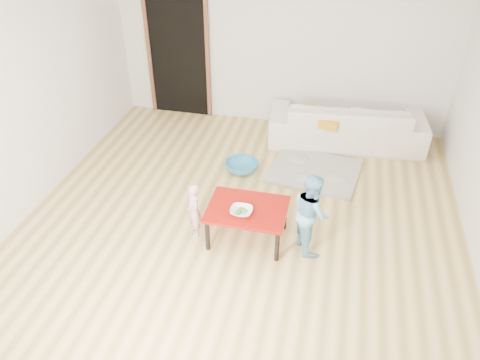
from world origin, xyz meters
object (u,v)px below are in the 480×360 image
(child_pink, at_px, (194,210))
(sofa, at_px, (347,123))
(red_table, at_px, (247,223))
(child_blue, at_px, (311,213))
(bowl, at_px, (241,211))
(basin, at_px, (242,166))

(child_pink, bearing_deg, sofa, 114.16)
(red_table, relative_size, child_blue, 0.93)
(red_table, bearing_deg, bowl, -111.15)
(sofa, bearing_deg, child_pink, 53.21)
(sofa, height_order, bowl, sofa)
(sofa, bearing_deg, red_table, 63.59)
(basin, bearing_deg, sofa, 40.10)
(child_blue, xyz_separation_m, basin, (-1.03, 1.29, -0.39))
(child_pink, bearing_deg, basin, 136.65)
(child_blue, bearing_deg, basin, 13.07)
(red_table, relative_size, bowl, 3.65)
(sofa, height_order, basin, sofa)
(red_table, bearing_deg, basin, 105.31)
(basin, bearing_deg, child_blue, -51.29)
(sofa, distance_m, red_table, 2.60)
(sofa, relative_size, child_pink, 3.38)
(bowl, bearing_deg, child_blue, 10.84)
(bowl, distance_m, child_pink, 0.56)
(sofa, xyz_separation_m, child_pink, (-1.54, -2.48, 0.00))
(child_pink, distance_m, basin, 1.41)
(red_table, distance_m, bowl, 0.27)
(sofa, xyz_separation_m, bowl, (-0.99, -2.53, 0.13))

